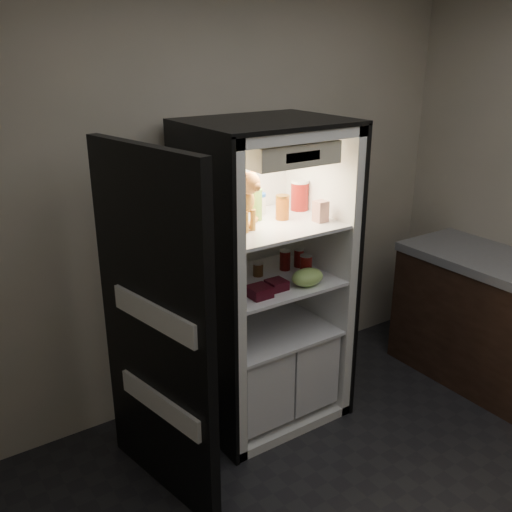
{
  "coord_description": "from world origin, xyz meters",
  "views": [
    {
      "loc": [
        -1.83,
        -1.25,
        2.25
      ],
      "look_at": [
        -0.09,
        1.32,
        1.1
      ],
      "focal_mm": 40.0,
      "sensor_mm": 36.0,
      "label": 1
    }
  ],
  "objects_px": {
    "parmesan_shaker": "(256,205)",
    "condiment_jar": "(258,269)",
    "grape_bag": "(307,277)",
    "tabby_cat": "(236,205)",
    "berry_box_right": "(277,285)",
    "berry_box_left": "(259,292)",
    "refrigerator": "(262,298)",
    "pepper_jar": "(300,195)",
    "salsa_jar": "(282,207)",
    "mayo_tub": "(258,204)",
    "cream_carton": "(321,211)",
    "soda_can_c": "(306,266)",
    "soda_can_b": "(299,258)",
    "soda_can_a": "(285,260)"
  },
  "relations": [
    {
      "from": "salsa_jar",
      "to": "grape_bag",
      "type": "xyz_separation_m",
      "value": [
        0.02,
        -0.22,
        -0.37
      ]
    },
    {
      "from": "salsa_jar",
      "to": "grape_bag",
      "type": "bearing_deg",
      "value": -84.23
    },
    {
      "from": "refrigerator",
      "to": "mayo_tub",
      "type": "bearing_deg",
      "value": 67.21
    },
    {
      "from": "cream_carton",
      "to": "grape_bag",
      "type": "distance_m",
      "value": 0.39
    },
    {
      "from": "pepper_jar",
      "to": "soda_can_b",
      "type": "relative_size",
      "value": 1.63
    },
    {
      "from": "grape_bag",
      "to": "tabby_cat",
      "type": "bearing_deg",
      "value": 145.13
    },
    {
      "from": "refrigerator",
      "to": "salsa_jar",
      "type": "height_order",
      "value": "refrigerator"
    },
    {
      "from": "cream_carton",
      "to": "soda_can_b",
      "type": "height_order",
      "value": "cream_carton"
    },
    {
      "from": "pepper_jar",
      "to": "berry_box_right",
      "type": "height_order",
      "value": "pepper_jar"
    },
    {
      "from": "berry_box_left",
      "to": "berry_box_right",
      "type": "relative_size",
      "value": 1.13
    },
    {
      "from": "soda_can_b",
      "to": "soda_can_a",
      "type": "bearing_deg",
      "value": 176.52
    },
    {
      "from": "condiment_jar",
      "to": "pepper_jar",
      "type": "bearing_deg",
      "value": 7.55
    },
    {
      "from": "salsa_jar",
      "to": "cream_carton",
      "type": "distance_m",
      "value": 0.22
    },
    {
      "from": "grape_bag",
      "to": "berry_box_right",
      "type": "xyz_separation_m",
      "value": [
        -0.18,
        0.05,
        -0.02
      ]
    },
    {
      "from": "parmesan_shaker",
      "to": "berry_box_right",
      "type": "height_order",
      "value": "parmesan_shaker"
    },
    {
      "from": "soda_can_c",
      "to": "grape_bag",
      "type": "xyz_separation_m",
      "value": [
        -0.07,
        -0.11,
        -0.02
      ]
    },
    {
      "from": "tabby_cat",
      "to": "condiment_jar",
      "type": "bearing_deg",
      "value": 0.03
    },
    {
      "from": "mayo_tub",
      "to": "cream_carton",
      "type": "relative_size",
      "value": 1.07
    },
    {
      "from": "soda_can_c",
      "to": "berry_box_left",
      "type": "relative_size",
      "value": 1.13
    },
    {
      "from": "pepper_jar",
      "to": "soda_can_a",
      "type": "relative_size",
      "value": 1.49
    },
    {
      "from": "cream_carton",
      "to": "condiment_jar",
      "type": "xyz_separation_m",
      "value": [
        -0.29,
        0.22,
        -0.37
      ]
    },
    {
      "from": "parmesan_shaker",
      "to": "condiment_jar",
      "type": "distance_m",
      "value": 0.4
    },
    {
      "from": "soda_can_c",
      "to": "mayo_tub",
      "type": "bearing_deg",
      "value": 118.67
    },
    {
      "from": "refrigerator",
      "to": "salsa_jar",
      "type": "xyz_separation_m",
      "value": [
        0.11,
        -0.05,
        0.57
      ]
    },
    {
      "from": "salsa_jar",
      "to": "condiment_jar",
      "type": "xyz_separation_m",
      "value": [
        -0.13,
        0.06,
        -0.38
      ]
    },
    {
      "from": "refrigerator",
      "to": "pepper_jar",
      "type": "xyz_separation_m",
      "value": [
        0.32,
        0.06,
        0.59
      ]
    },
    {
      "from": "grape_bag",
      "to": "soda_can_a",
      "type": "bearing_deg",
      "value": 81.45
    },
    {
      "from": "salsa_jar",
      "to": "soda_can_a",
      "type": "height_order",
      "value": "salsa_jar"
    },
    {
      "from": "refrigerator",
      "to": "soda_can_c",
      "type": "bearing_deg",
      "value": -38.1
    },
    {
      "from": "mayo_tub",
      "to": "soda_can_c",
      "type": "relative_size",
      "value": 0.95
    },
    {
      "from": "parmesan_shaker",
      "to": "pepper_jar",
      "type": "xyz_separation_m",
      "value": [
        0.34,
        0.03,
        0.0
      ]
    },
    {
      "from": "pepper_jar",
      "to": "soda_can_b",
      "type": "height_order",
      "value": "pepper_jar"
    },
    {
      "from": "mayo_tub",
      "to": "condiment_jar",
      "type": "xyz_separation_m",
      "value": [
        -0.07,
        -0.11,
        -0.37
      ]
    },
    {
      "from": "soda_can_c",
      "to": "grape_bag",
      "type": "bearing_deg",
      "value": -124.69
    },
    {
      "from": "mayo_tub",
      "to": "soda_can_b",
      "type": "distance_m",
      "value": 0.44
    },
    {
      "from": "mayo_tub",
      "to": "cream_carton",
      "type": "distance_m",
      "value": 0.39
    },
    {
      "from": "mayo_tub",
      "to": "cream_carton",
      "type": "bearing_deg",
      "value": -56.88
    },
    {
      "from": "parmesan_shaker",
      "to": "cream_carton",
      "type": "distance_m",
      "value": 0.38
    },
    {
      "from": "mayo_tub",
      "to": "soda_can_a",
      "type": "height_order",
      "value": "mayo_tub"
    },
    {
      "from": "refrigerator",
      "to": "grape_bag",
      "type": "height_order",
      "value": "refrigerator"
    },
    {
      "from": "condiment_jar",
      "to": "grape_bag",
      "type": "bearing_deg",
      "value": -61.11
    },
    {
      "from": "refrigerator",
      "to": "mayo_tub",
      "type": "distance_m",
      "value": 0.58
    },
    {
      "from": "berry_box_left",
      "to": "soda_can_b",
      "type": "bearing_deg",
      "value": 27.3
    },
    {
      "from": "soda_can_b",
      "to": "berry_box_right",
      "type": "xyz_separation_m",
      "value": [
        -0.33,
        -0.21,
        -0.03
      ]
    },
    {
      "from": "cream_carton",
      "to": "soda_can_c",
      "type": "distance_m",
      "value": 0.35
    },
    {
      "from": "refrigerator",
      "to": "soda_can_a",
      "type": "bearing_deg",
      "value": 1.01
    },
    {
      "from": "soda_can_a",
      "to": "berry_box_right",
      "type": "xyz_separation_m",
      "value": [
        -0.22,
        -0.22,
        -0.04
      ]
    },
    {
      "from": "salsa_jar",
      "to": "soda_can_c",
      "type": "distance_m",
      "value": 0.38
    },
    {
      "from": "tabby_cat",
      "to": "refrigerator",
      "type": "bearing_deg",
      "value": -5.1
    },
    {
      "from": "berry_box_right",
      "to": "berry_box_left",
      "type": "bearing_deg",
      "value": -167.87
    }
  ]
}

